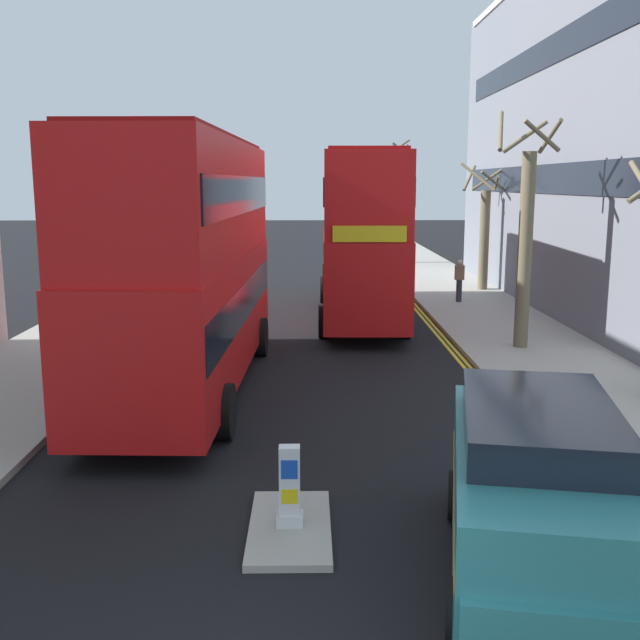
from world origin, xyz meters
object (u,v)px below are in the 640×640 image
(double_decker_bus_oncoming, at_px, (361,231))
(taxi_minivan, at_px, (538,497))
(keep_left_bollard, at_px, (290,489))
(pedestrian_far, at_px, (459,280))
(double_decker_bus_away, at_px, (189,257))

(double_decker_bus_oncoming, xyz_separation_m, taxi_minivan, (0.87, -17.41, -1.96))
(keep_left_bollard, relative_size, taxi_minivan, 0.22)
(pedestrian_far, bearing_deg, taxi_minivan, -98.85)
(keep_left_bollard, xyz_separation_m, taxi_minivan, (2.91, -1.33, 0.46))
(double_decker_bus_oncoming, xyz_separation_m, pedestrian_far, (4.00, 2.72, -2.04))
(double_decker_bus_away, xyz_separation_m, double_decker_bus_oncoming, (4.45, 8.96, 0.00))
(keep_left_bollard, bearing_deg, pedestrian_far, 72.17)
(double_decker_bus_away, height_order, pedestrian_far, double_decker_bus_away)
(pedestrian_far, bearing_deg, double_decker_bus_oncoming, -145.86)
(keep_left_bollard, xyz_separation_m, double_decker_bus_away, (-2.40, 7.13, 2.42))
(pedestrian_far, bearing_deg, keep_left_bollard, -107.83)
(keep_left_bollard, height_order, taxi_minivan, taxi_minivan)
(double_decker_bus_away, bearing_deg, double_decker_bus_oncoming, 63.60)
(keep_left_bollard, relative_size, double_decker_bus_away, 0.10)
(keep_left_bollard, distance_m, pedestrian_far, 19.75)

